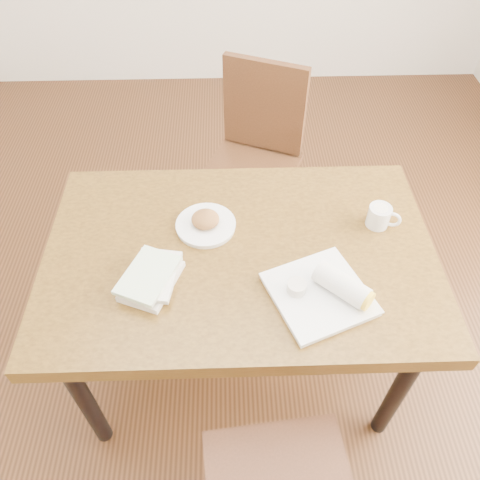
{
  "coord_description": "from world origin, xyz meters",
  "views": [
    {
      "loc": [
        -0.03,
        -1.03,
        1.95
      ],
      "look_at": [
        0.0,
        0.0,
        0.8
      ],
      "focal_mm": 35.0,
      "sensor_mm": 36.0,
      "label": 1
    }
  ],
  "objects_px": {
    "plate_burrito": "(326,291)",
    "book_stack": "(152,277)",
    "plate_scone": "(206,223)",
    "chair_far": "(256,150)",
    "table": "(240,264)",
    "coffee_mug": "(380,216)"
  },
  "relations": [
    {
      "from": "plate_burrito",
      "to": "book_stack",
      "type": "xyz_separation_m",
      "value": [
        -0.54,
        0.07,
        -0.0
      ]
    },
    {
      "from": "plate_scone",
      "to": "chair_far",
      "type": "bearing_deg",
      "value": 72.73
    },
    {
      "from": "table",
      "to": "plate_scone",
      "type": "xyz_separation_m",
      "value": [
        -0.12,
        0.11,
        0.1
      ]
    },
    {
      "from": "table",
      "to": "chair_far",
      "type": "bearing_deg",
      "value": 82.9
    },
    {
      "from": "coffee_mug",
      "to": "plate_burrito",
      "type": "height_order",
      "value": "plate_burrito"
    },
    {
      "from": "plate_scone",
      "to": "book_stack",
      "type": "height_order",
      "value": "plate_scone"
    },
    {
      "from": "book_stack",
      "to": "plate_scone",
      "type": "bearing_deg",
      "value": 55.34
    },
    {
      "from": "coffee_mug",
      "to": "book_stack",
      "type": "distance_m",
      "value": 0.81
    },
    {
      "from": "table",
      "to": "chair_far",
      "type": "distance_m",
      "value": 0.83
    },
    {
      "from": "table",
      "to": "book_stack",
      "type": "bearing_deg",
      "value": -155.42
    },
    {
      "from": "coffee_mug",
      "to": "book_stack",
      "type": "xyz_separation_m",
      "value": [
        -0.77,
        -0.23,
        -0.01
      ]
    },
    {
      "from": "book_stack",
      "to": "chair_far",
      "type": "bearing_deg",
      "value": 67.82
    },
    {
      "from": "table",
      "to": "plate_scone",
      "type": "distance_m",
      "value": 0.19
    },
    {
      "from": "table",
      "to": "coffee_mug",
      "type": "relative_size",
      "value": 11.58
    },
    {
      "from": "table",
      "to": "plate_burrito",
      "type": "bearing_deg",
      "value": -37.73
    },
    {
      "from": "chair_far",
      "to": "table",
      "type": "bearing_deg",
      "value": -97.1
    },
    {
      "from": "table",
      "to": "book_stack",
      "type": "relative_size",
      "value": 5.41
    },
    {
      "from": "table",
      "to": "plate_scone",
      "type": "relative_size",
      "value": 6.24
    },
    {
      "from": "plate_scone",
      "to": "book_stack",
      "type": "distance_m",
      "value": 0.29
    },
    {
      "from": "plate_burrito",
      "to": "chair_far",
      "type": "bearing_deg",
      "value": 98.85
    },
    {
      "from": "plate_scone",
      "to": "table",
      "type": "bearing_deg",
      "value": -43.15
    },
    {
      "from": "plate_scone",
      "to": "book_stack",
      "type": "xyz_separation_m",
      "value": [
        -0.16,
        -0.24,
        0.01
      ]
    }
  ]
}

